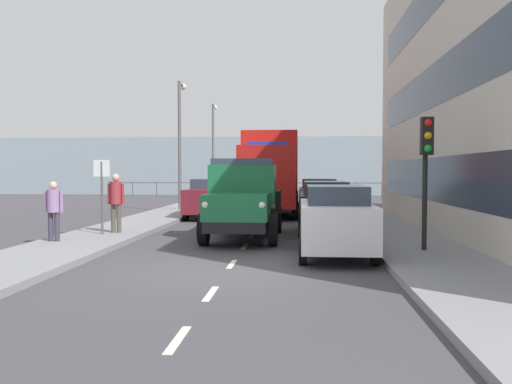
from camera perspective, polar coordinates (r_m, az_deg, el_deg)
ground_plane at (r=21.47m, az=0.60°, el=-3.28°), size 80.00×80.00×0.00m
sidewalk_left at (r=21.63m, az=12.67°, el=-3.09°), size 2.44×43.87×0.15m
sidewalk_right at (r=22.23m, az=-11.15°, el=-2.94°), size 2.44×43.87×0.15m
road_centreline_markings at (r=21.22m, az=0.55°, el=-3.33°), size 0.12×40.71×0.01m
sea_horizon at (r=46.27m, az=2.72°, el=2.78°), size 80.00×0.80×5.00m
seawall_railing at (r=42.69m, az=2.57°, el=0.70°), size 28.08×0.08×1.20m
truck_vintage_green at (r=16.09m, az=-1.39°, el=-0.92°), size 2.17×5.64×2.43m
lorry_cargo_red at (r=25.47m, az=1.61°, el=2.27°), size 2.58×8.20×3.87m
car_white_kerbside_near at (r=13.06m, az=8.44°, el=-2.93°), size 1.75×3.96×1.72m
car_black_kerbside_1 at (r=18.18m, az=7.34°, el=-1.46°), size 1.79×4.42×1.72m
car_grey_kerbside_2 at (r=24.22m, az=6.64°, el=-0.54°), size 1.83×4.09×1.72m
car_maroon_oppositeside_0 at (r=23.57m, az=-4.81°, el=-0.61°), size 1.88×4.10×1.72m
pedestrian_near_railing at (r=15.63m, az=-20.70°, el=-1.42°), size 0.53×0.34×1.63m
pedestrian_with_bag at (r=17.20m, az=-14.66°, el=-0.59°), size 0.53×0.34×1.83m
traffic_light_near at (r=13.49m, az=17.63°, el=3.87°), size 0.28×0.41×3.20m
lamp_post_promenade at (r=27.37m, az=-8.05°, el=6.22°), size 0.32×1.14×6.41m
lamp_post_far at (r=38.53m, az=-4.54°, el=5.29°), size 0.32×1.14×6.68m
street_sign at (r=16.93m, az=-16.06°, el=0.86°), size 0.50×0.07×2.25m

